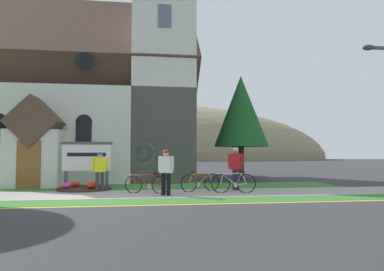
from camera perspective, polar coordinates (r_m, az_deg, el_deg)
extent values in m
plane|color=#333335|center=(15.77, -15.54, -8.42)|extent=(140.00, 140.00, 0.00)
cube|color=#99968E|center=(13.64, -20.58, -9.20)|extent=(32.00, 2.68, 0.01)
cube|color=#38722D|center=(11.67, -22.80, -10.25)|extent=(32.00, 1.40, 0.01)
cube|color=#38722D|center=(16.37, -18.42, -8.16)|extent=(24.00, 2.93, 0.01)
cube|color=yellow|center=(10.85, -23.97, -10.80)|extent=(28.00, 0.16, 0.01)
cube|color=silver|center=(22.30, -15.50, -0.44)|extent=(11.24, 9.18, 4.94)
cube|color=brown|center=(22.84, -15.35, 9.84)|extent=(11.74, 9.35, 9.35)
cube|color=silver|center=(19.60, -4.87, 8.66)|extent=(3.35, 3.35, 10.95)
cube|color=slate|center=(18.89, -4.53, 19.07)|extent=(0.70, 0.06, 1.20)
cube|color=silver|center=(17.42, -24.52, -3.45)|extent=(2.40, 1.60, 2.60)
cube|color=brown|center=(17.48, -24.40, 1.96)|extent=(2.40, 1.80, 2.40)
cube|color=brown|center=(16.64, -25.34, -4.33)|extent=(1.00, 0.06, 2.10)
cube|color=black|center=(17.72, -17.47, -0.98)|extent=(0.76, 0.06, 1.90)
cone|color=black|center=(17.78, -17.42, 2.08)|extent=(0.80, 0.06, 0.80)
cylinder|color=black|center=(18.29, -17.27, 11.54)|extent=(0.90, 0.06, 0.90)
cube|color=#474C56|center=(15.92, -20.11, -6.90)|extent=(0.12, 0.12, 0.77)
cube|color=#474C56|center=(15.61, -13.87, -7.08)|extent=(0.12, 0.12, 0.77)
cube|color=white|center=(15.70, -16.97, -3.51)|extent=(2.06, 0.14, 1.14)
cube|color=#474C56|center=(15.71, -16.94, -1.22)|extent=(2.18, 0.18, 0.12)
cube|color=black|center=(15.66, -16.99, -3.02)|extent=(1.65, 0.06, 0.16)
cylinder|color=#382319|center=(15.29, -17.33, -8.38)|extent=(2.22, 2.22, 0.10)
ellipsoid|color=red|center=(15.13, -15.68, -7.82)|extent=(0.36, 0.36, 0.24)
ellipsoid|color=orange|center=(15.87, -16.21, -7.58)|extent=(0.36, 0.36, 0.24)
ellipsoid|color=red|center=(15.58, -18.68, -7.63)|extent=(0.36, 0.36, 0.24)
ellipsoid|color=#CC338C|center=(15.09, -20.07, -7.76)|extent=(0.36, 0.36, 0.24)
ellipsoid|color=red|center=(14.70, -16.35, -7.96)|extent=(0.36, 0.36, 0.24)
torus|color=black|center=(13.34, -5.24, -8.11)|extent=(0.68, 0.24, 0.70)
torus|color=black|center=(13.64, -9.62, -7.96)|extent=(0.68, 0.24, 0.70)
cylinder|color=#A51E19|center=(13.52, -8.15, -7.39)|extent=(0.56, 0.20, 0.42)
cylinder|color=#A51E19|center=(13.47, -7.66, -6.45)|extent=(0.77, 0.27, 0.10)
cylinder|color=#A51E19|center=(13.41, -6.53, -7.32)|extent=(0.26, 0.11, 0.47)
cylinder|color=#A51E19|center=(13.40, -6.13, -8.19)|extent=(0.42, 0.16, 0.09)
cylinder|color=#A51E19|center=(13.35, -5.64, -7.23)|extent=(0.22, 0.10, 0.42)
cylinder|color=#A51E19|center=(13.62, -9.44, -7.25)|extent=(0.13, 0.07, 0.35)
ellipsoid|color=black|center=(13.36, -6.03, -6.23)|extent=(0.25, 0.15, 0.05)
cylinder|color=silver|center=(13.59, -9.26, -6.45)|extent=(0.43, 0.16, 0.03)
cylinder|color=silver|center=(13.46, -7.02, -8.26)|extent=(0.18, 0.07, 0.18)
torus|color=black|center=(13.81, -0.51, -7.89)|extent=(0.69, 0.29, 0.73)
torus|color=black|center=(14.34, 3.30, -7.70)|extent=(0.69, 0.29, 0.73)
cylinder|color=orange|center=(14.14, 2.03, -7.15)|extent=(0.55, 0.24, 0.44)
cylinder|color=orange|center=(14.07, 1.62, -6.25)|extent=(0.75, 0.31, 0.08)
cylinder|color=orange|center=(13.94, 0.63, -7.12)|extent=(0.26, 0.13, 0.47)
cylinder|color=orange|center=(13.91, 0.28, -7.96)|extent=(0.42, 0.19, 0.09)
cylinder|color=orange|center=(13.84, -0.15, -7.04)|extent=(0.22, 0.11, 0.42)
cylinder|color=orange|center=(14.30, 3.15, -7.00)|extent=(0.13, 0.08, 0.36)
ellipsoid|color=black|center=(13.87, 0.20, -6.08)|extent=(0.25, 0.16, 0.05)
cylinder|color=silver|center=(14.27, 3.00, -6.21)|extent=(0.42, 0.18, 0.03)
cylinder|color=silver|center=(14.02, 1.05, -8.03)|extent=(0.18, 0.08, 0.18)
torus|color=black|center=(13.71, 8.94, -7.84)|extent=(0.75, 0.13, 0.75)
torus|color=black|center=(13.57, 4.76, -7.92)|extent=(0.75, 0.13, 0.75)
cylinder|color=#B7B7BC|center=(13.60, 6.19, -7.24)|extent=(0.54, 0.10, 0.45)
cylinder|color=#B7B7BC|center=(13.60, 6.64, -6.26)|extent=(0.74, 0.12, 0.08)
cylinder|color=#B7B7BC|center=(13.65, 7.73, -7.12)|extent=(0.25, 0.07, 0.48)
cylinder|color=#B7B7BC|center=(13.68, 8.11, -7.97)|extent=(0.40, 0.08, 0.09)
cylinder|color=#B7B7BC|center=(13.68, 8.56, -7.00)|extent=(0.21, 0.06, 0.42)
cylinder|color=#B7B7BC|center=(13.56, 4.93, -7.15)|extent=(0.12, 0.05, 0.37)
ellipsoid|color=black|center=(13.65, 8.18, -6.02)|extent=(0.25, 0.11, 0.05)
cylinder|color=silver|center=(13.55, 5.09, -6.29)|extent=(0.44, 0.08, 0.03)
cylinder|color=silver|center=(13.65, 7.28, -8.10)|extent=(0.18, 0.04, 0.18)
cylinder|color=black|center=(12.73, -4.74, -8.00)|extent=(0.15, 0.15, 0.82)
cylinder|color=black|center=(12.64, -3.90, -8.04)|extent=(0.15, 0.15, 0.82)
cube|color=silver|center=(12.64, -4.31, -4.80)|extent=(0.50, 0.41, 0.60)
sphere|color=tan|center=(12.63, -4.30, -2.96)|extent=(0.21, 0.21, 0.21)
ellipsoid|color=red|center=(12.63, -4.30, -2.70)|extent=(0.33, 0.34, 0.15)
cylinder|color=silver|center=(12.80, -5.35, -4.64)|extent=(0.09, 0.21, 0.55)
cylinder|color=silver|center=(12.48, -3.24, -4.69)|extent=(0.09, 0.22, 0.55)
cylinder|color=#2D2D33|center=(14.45, -14.59, -7.39)|extent=(0.15, 0.15, 0.78)
cylinder|color=#2D2D33|center=(14.40, -15.37, -7.39)|extent=(0.15, 0.15, 0.78)
cube|color=yellow|center=(14.38, -14.94, -4.70)|extent=(0.48, 0.34, 0.57)
sphere|color=tan|center=(14.38, -14.92, -3.16)|extent=(0.20, 0.20, 0.20)
ellipsoid|color=#1E59B2|center=(14.38, -14.92, -2.94)|extent=(0.29, 0.31, 0.14)
cylinder|color=yellow|center=(14.41, -13.86, -4.60)|extent=(0.09, 0.19, 0.52)
cylinder|color=yellow|center=(14.36, -16.03, -4.58)|extent=(0.09, 0.16, 0.52)
cylinder|color=#2D2D33|center=(14.46, 7.48, -7.28)|extent=(0.15, 0.15, 0.87)
cylinder|color=#2D2D33|center=(14.51, 6.94, -7.27)|extent=(0.15, 0.15, 0.87)
cube|color=red|center=(14.45, 7.19, -4.30)|extent=(0.51, 0.45, 0.63)
sphere|color=#936B51|center=(14.44, 7.18, -2.59)|extent=(0.22, 0.22, 0.22)
ellipsoid|color=silver|center=(14.44, 7.18, -2.35)|extent=(0.36, 0.37, 0.16)
cylinder|color=red|center=(14.31, 8.24, -4.18)|extent=(0.09, 0.20, 0.58)
cylinder|color=red|center=(14.59, 6.17, -4.16)|extent=(0.09, 0.10, 0.57)
ellipsoid|color=#3F3F44|center=(14.08, 27.07, 12.80)|extent=(0.44, 0.28, 0.20)
cylinder|color=#4C3823|center=(20.89, 8.15, -4.47)|extent=(0.33, 0.33, 1.94)
cone|color=#195623|center=(21.03, 8.08, 4.03)|extent=(3.25, 3.25, 4.28)
ellipsoid|color=#847A5B|center=(85.01, -7.10, -3.97)|extent=(89.58, 40.36, 27.16)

